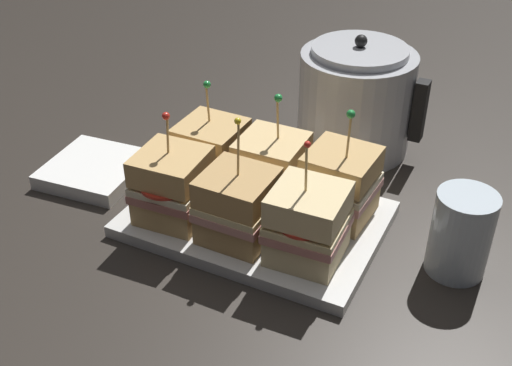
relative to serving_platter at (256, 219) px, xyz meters
name	(u,v)px	position (x,y,z in m)	size (l,w,h in m)	color
ground_plane	(256,224)	(0.00, 0.00, -0.01)	(6.00, 6.00, 0.00)	#2D2823
serving_platter	(256,219)	(0.00, 0.00, 0.00)	(0.35, 0.24, 0.02)	silver
sandwich_front_left	(173,186)	(-0.10, -0.05, 0.06)	(0.10, 0.10, 0.16)	tan
sandwich_front_center	(239,206)	(0.00, -0.05, 0.06)	(0.10, 0.10, 0.18)	tan
sandwich_front_right	(308,224)	(0.10, -0.05, 0.06)	(0.10, 0.10, 0.17)	beige
sandwich_back_left	(212,153)	(-0.10, 0.05, 0.06)	(0.10, 0.10, 0.16)	tan
sandwich_back_center	(272,168)	(0.00, 0.05, 0.06)	(0.10, 0.10, 0.17)	#DBB77A
sandwich_back_right	(340,184)	(0.10, 0.05, 0.06)	(0.10, 0.10, 0.17)	tan
kettle_steel	(356,100)	(0.05, 0.27, 0.08)	(0.21, 0.19, 0.20)	#B7BABF
drinking_glass	(461,234)	(0.28, 0.03, 0.05)	(0.08, 0.08, 0.12)	silver
napkin_stack	(95,169)	(-0.29, 0.00, 0.00)	(0.15, 0.15, 0.02)	white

